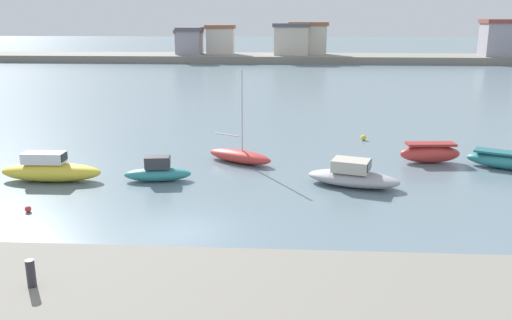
% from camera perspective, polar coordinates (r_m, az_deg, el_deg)
% --- Properties ---
extents(ground_plane, '(400.00, 400.00, 0.00)m').
position_cam_1_polar(ground_plane, '(22.85, -7.80, -7.65)').
color(ground_plane, slate).
extents(mooring_bollard, '(0.22, 0.22, 0.70)m').
position_cam_1_polar(mooring_bollard, '(14.33, -22.84, -11.06)').
color(mooring_bollard, '#2D2D33').
rests_on(mooring_bollard, seawall_embankment).
extents(moored_boat_1, '(5.53, 1.68, 1.60)m').
position_cam_1_polar(moored_boat_1, '(31.33, -21.03, -1.03)').
color(moored_boat_1, yellow).
rests_on(moored_boat_1, ground).
extents(moored_boat_2, '(3.75, 1.57, 1.38)m').
position_cam_1_polar(moored_boat_2, '(29.76, -10.42, -1.26)').
color(moored_boat_2, teal).
rests_on(moored_boat_2, ground).
extents(moored_boat_3, '(4.51, 3.32, 5.71)m').
position_cam_1_polar(moored_boat_3, '(32.91, -1.76, 0.45)').
color(moored_boat_3, '#C63833').
rests_on(moored_boat_3, ground).
extents(moored_boat_4, '(5.24, 3.30, 1.43)m').
position_cam_1_polar(moored_boat_4, '(28.88, 10.27, -1.70)').
color(moored_boat_4, '#9E9EA3').
rests_on(moored_boat_4, ground).
extents(moored_boat_5, '(3.77, 1.41, 1.24)m').
position_cam_1_polar(moored_boat_5, '(34.54, 18.03, 0.71)').
color(moored_boat_5, '#C63833').
rests_on(moored_boat_5, ground).
extents(moored_boat_6, '(4.47, 3.13, 1.02)m').
position_cam_1_polar(moored_boat_6, '(34.85, 25.00, -0.05)').
color(moored_boat_6, teal).
rests_on(moored_boat_6, ground).
extents(mooring_buoy_2, '(0.29, 0.29, 0.29)m').
position_cam_1_polar(mooring_buoy_2, '(26.96, -23.10, -4.82)').
color(mooring_buoy_2, red).
rests_on(mooring_buoy_2, ground).
extents(mooring_buoy_4, '(0.39, 0.39, 0.39)m').
position_cam_1_polar(mooring_buoy_4, '(39.56, 11.37, 2.35)').
color(mooring_buoy_4, yellow).
rests_on(mooring_buoy_4, ground).
extents(distant_shoreline, '(119.84, 11.37, 7.92)m').
position_cam_1_polar(distant_shoreline, '(104.29, 3.26, 11.43)').
color(distant_shoreline, gray).
rests_on(distant_shoreline, ground).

